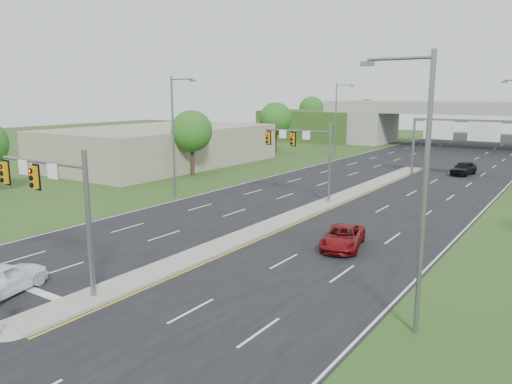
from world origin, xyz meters
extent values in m
plane|color=#284619|center=(0.00, 0.00, 0.00)|extent=(240.00, 240.00, 0.00)
cube|color=black|center=(0.00, 35.00, 0.01)|extent=(24.00, 160.00, 0.02)
cube|color=gray|center=(0.00, 23.00, 0.10)|extent=(2.00, 54.00, 0.16)
cone|color=gray|center=(0.00, -4.00, 0.10)|extent=(2.00, 2.00, 0.16)
cube|color=gold|center=(-1.15, 23.00, 0.03)|extent=(0.12, 54.00, 0.01)
cube|color=gold|center=(1.15, 23.00, 0.03)|extent=(0.12, 54.00, 0.01)
cube|color=silver|center=(-11.80, 35.00, 0.03)|extent=(0.12, 160.00, 0.01)
cube|color=silver|center=(11.80, 35.00, 0.03)|extent=(0.12, 160.00, 0.01)
cylinder|color=slate|center=(0.00, 0.00, 3.50)|extent=(0.24, 0.24, 7.00)
cylinder|color=slate|center=(-3.25, 0.00, 6.20)|extent=(6.50, 0.16, 0.16)
cube|color=#C7840C|center=(-3.58, -0.25, 5.45)|extent=(0.35, 0.25, 1.10)
cube|color=#C7840C|center=(-6.17, -0.25, 5.45)|extent=(0.35, 0.25, 1.10)
cube|color=black|center=(-3.58, -0.11, 5.45)|extent=(0.55, 0.04, 1.30)
cube|color=black|center=(-6.17, -0.11, 5.45)|extent=(0.55, 0.04, 1.30)
sphere|color=#FF0C05|center=(-3.58, -0.38, 5.80)|extent=(0.20, 0.20, 0.20)
sphere|color=#FF0C05|center=(-6.17, -0.38, 5.80)|extent=(0.20, 0.20, 0.20)
cube|color=white|center=(-4.68, -0.10, 5.85)|extent=(0.75, 0.04, 0.75)
cube|color=white|center=(-2.27, -0.10, 5.85)|extent=(0.75, 0.04, 0.75)
cylinder|color=slate|center=(0.00, 25.00, 3.50)|extent=(0.24, 0.24, 7.00)
cylinder|color=slate|center=(-3.25, 25.00, 6.20)|extent=(6.50, 0.16, 0.16)
cube|color=#C7840C|center=(-3.58, 24.75, 5.45)|extent=(0.35, 0.25, 1.10)
cube|color=#C7840C|center=(-6.17, 24.75, 5.45)|extent=(0.35, 0.25, 1.10)
cube|color=black|center=(-3.58, 24.89, 5.45)|extent=(0.55, 0.04, 1.30)
cube|color=black|center=(-6.17, 24.89, 5.45)|extent=(0.55, 0.04, 1.30)
sphere|color=#FF0C05|center=(-3.58, 24.62, 5.80)|extent=(0.20, 0.20, 0.20)
sphere|color=#FF0C05|center=(-6.17, 24.62, 5.80)|extent=(0.20, 0.20, 0.20)
cube|color=white|center=(-4.68, 24.90, 5.85)|extent=(0.75, 0.04, 0.75)
cube|color=white|center=(-2.27, 24.90, 5.85)|extent=(0.75, 0.04, 0.75)
cylinder|color=slate|center=(1.20, 45.00, 3.30)|extent=(0.28, 0.28, 6.60)
cube|color=slate|center=(6.85, 45.00, 6.50)|extent=(11.50, 0.35, 0.35)
cube|color=#0C5421|center=(4.00, 44.80, 5.40)|extent=(3.20, 0.08, 2.00)
cube|color=#0C5421|center=(8.80, 44.80, 5.40)|extent=(3.20, 0.08, 2.00)
cube|color=silver|center=(4.00, 44.75, 5.40)|extent=(3.30, 0.03, 2.10)
cube|color=silver|center=(8.80, 44.75, 5.40)|extent=(3.30, 0.03, 2.10)
cube|color=gray|center=(-17.00, 80.00, 3.00)|extent=(6.00, 12.00, 6.00)
cube|color=#284619|center=(-30.00, 80.00, 3.00)|extent=(20.00, 14.00, 6.00)
cube|color=gray|center=(0.00, 80.00, 6.60)|extent=(50.00, 12.00, 1.20)
cube|color=gray|center=(0.00, 74.20, 7.65)|extent=(50.00, 0.40, 0.90)
cube|color=gray|center=(0.00, 85.80, 7.65)|extent=(50.00, 0.40, 0.90)
cylinder|color=slate|center=(-13.50, 20.00, 5.50)|extent=(0.20, 0.20, 11.00)
cylinder|color=slate|center=(-12.25, 20.00, 10.70)|extent=(2.50, 0.12, 0.12)
cube|color=slate|center=(-11.00, 20.00, 10.55)|extent=(0.50, 0.25, 0.18)
cylinder|color=slate|center=(-13.50, 55.00, 5.50)|extent=(0.20, 0.20, 11.00)
cylinder|color=slate|center=(-12.25, 55.00, 10.70)|extent=(2.50, 0.12, 0.12)
cube|color=slate|center=(-11.00, 55.00, 10.55)|extent=(0.50, 0.25, 0.18)
cylinder|color=slate|center=(13.50, 5.00, 5.50)|extent=(0.20, 0.20, 11.00)
cylinder|color=slate|center=(12.25, 5.00, 10.70)|extent=(2.50, 0.12, 0.12)
cube|color=slate|center=(11.00, 5.00, 10.55)|extent=(0.50, 0.25, 0.18)
cube|color=slate|center=(11.00, 40.00, 10.55)|extent=(0.50, 0.25, 0.18)
cylinder|color=#382316|center=(-20.00, 30.00, 2.00)|extent=(0.44, 0.44, 4.00)
sphere|color=#244E14|center=(-20.00, 30.00, 5.20)|extent=(4.80, 4.80, 4.80)
cylinder|color=#382316|center=(-24.00, 55.00, 2.12)|extent=(0.44, 0.44, 4.25)
sphere|color=#244E14|center=(-24.00, 55.00, 5.53)|extent=(5.20, 5.20, 5.20)
cylinder|color=#382316|center=(-38.00, 94.00, 2.25)|extent=(0.44, 0.44, 4.50)
sphere|color=#244E14|center=(-38.00, 94.00, 5.85)|extent=(6.00, 6.00, 6.00)
cylinder|color=#382316|center=(-24.00, 94.00, 2.12)|extent=(0.44, 0.44, 4.25)
sphere|color=#244E14|center=(-24.00, 94.00, 5.53)|extent=(5.60, 5.60, 5.60)
cube|color=gray|center=(-30.00, 35.00, 2.50)|extent=(18.00, 30.00, 5.00)
imported|color=white|center=(-3.91, -2.19, 0.83)|extent=(3.09, 5.09, 1.62)
imported|color=maroon|center=(6.40, 13.75, 0.69)|extent=(3.32, 5.21, 1.34)
imported|color=black|center=(6.38, 48.03, 0.81)|extent=(2.52, 4.89, 1.59)
camera|label=1|loc=(18.52, -13.93, 9.40)|focal=35.00mm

